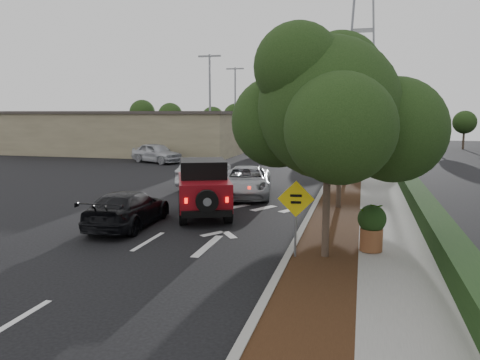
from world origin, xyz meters
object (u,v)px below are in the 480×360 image
(silver_suv_ahead, at_px, (246,182))
(black_suv_oncoming, at_px, (128,209))
(red_jeep, at_px, (203,187))
(speed_hump_sign, at_px, (296,208))

(silver_suv_ahead, height_order, black_suv_oncoming, silver_suv_ahead)
(red_jeep, distance_m, black_suv_oncoming, 3.23)
(silver_suv_ahead, relative_size, black_suv_oncoming, 1.15)
(silver_suv_ahead, distance_m, speed_hump_sign, 10.22)
(silver_suv_ahead, height_order, speed_hump_sign, speed_hump_sign)
(silver_suv_ahead, bearing_deg, black_suv_oncoming, -120.67)
(red_jeep, xyz_separation_m, speed_hump_sign, (4.38, -4.90, 0.36))
(silver_suv_ahead, bearing_deg, speed_hump_sign, -78.83)
(red_jeep, bearing_deg, silver_suv_ahead, 59.95)
(black_suv_oncoming, xyz_separation_m, speed_hump_sign, (6.36, -2.40, 0.83))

